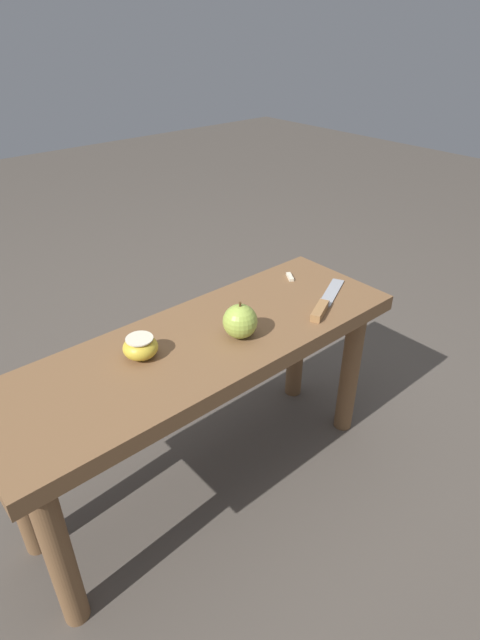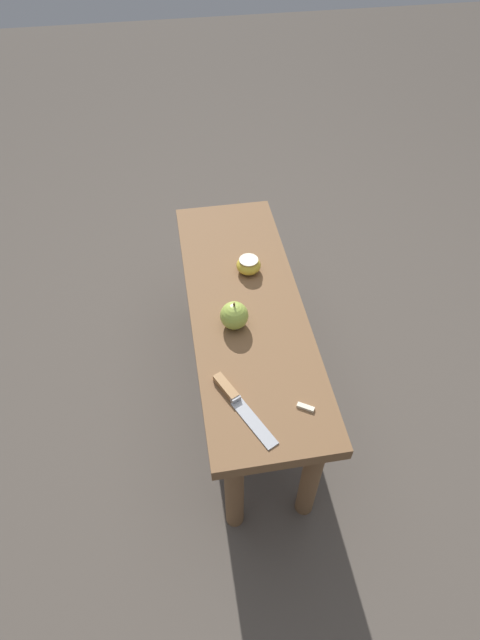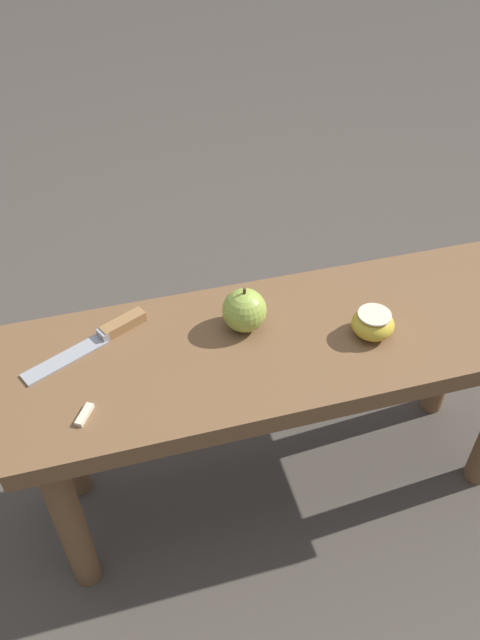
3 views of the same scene
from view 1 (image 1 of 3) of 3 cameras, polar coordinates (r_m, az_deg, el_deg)
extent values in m
plane|color=#4C443D|center=(1.46, -3.48, -17.52)|extent=(8.00, 8.00, 0.00)
cube|color=brown|center=(1.16, -4.18, -2.99)|extent=(1.01, 0.34, 0.04)
cylinder|color=brown|center=(1.61, 6.47, -2.25)|extent=(0.05, 0.05, 0.43)
cylinder|color=brown|center=(1.26, -24.02, -17.00)|extent=(0.05, 0.05, 0.43)
cylinder|color=brown|center=(1.50, 12.46, -5.70)|extent=(0.05, 0.05, 0.43)
cylinder|color=brown|center=(1.12, -19.98, -23.92)|extent=(0.05, 0.05, 0.43)
cube|color=#9EA0A5|center=(1.36, 10.43, 3.14)|extent=(0.15, 0.10, 0.00)
cube|color=#9EA0A5|center=(1.29, 9.60, 1.90)|extent=(0.02, 0.03, 0.02)
cube|color=#9E7042|center=(1.25, 9.09, 1.04)|extent=(0.09, 0.06, 0.02)
sphere|color=#9EB747|center=(1.14, 0.01, -0.15)|extent=(0.08, 0.08, 0.08)
cylinder|color=#4C3319|center=(1.11, 0.01, 1.74)|extent=(0.01, 0.01, 0.01)
ellipsoid|color=gold|center=(1.10, -11.30, -3.09)|extent=(0.08, 0.08, 0.05)
cylinder|color=beige|center=(1.08, -11.43, -2.10)|extent=(0.06, 0.06, 0.00)
cube|color=beige|center=(1.42, 5.73, 4.94)|extent=(0.03, 0.04, 0.01)
camera|label=2|loc=(1.72, 37.83, 41.53)|focal=28.00mm
camera|label=3|loc=(1.75, -14.14, 35.76)|focal=35.00mm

